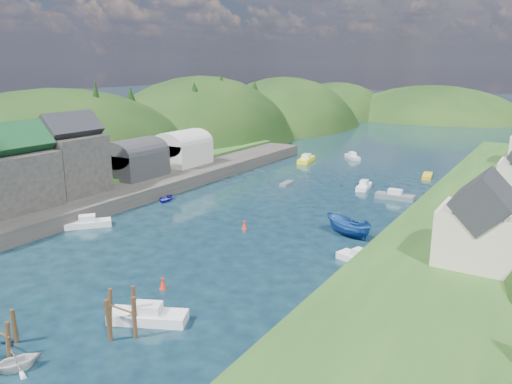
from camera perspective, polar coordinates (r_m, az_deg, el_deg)
The scene contains 12 objects.
ground at distance 82.95m, azimuth 7.98°, elevation 0.57°, with size 600.00×600.00×0.00m, color black.
hillside_left at distance 128.40m, azimuth -6.14°, elevation 1.91°, with size 44.00×245.56×52.00m.
far_hills at distance 202.65m, azimuth 22.57°, elevation 4.72°, with size 103.00×68.00×44.00m.
hill_trees at distance 94.51m, azimuth 12.02°, elevation 8.92°, with size 91.68×147.50×12.22m.
quay_left at distance 73.58m, azimuth -19.56°, elevation -1.14°, with size 12.00×110.00×2.00m, color #2D2B28.
terrace_left_grass at distance 78.98m, azimuth -22.79°, elevation -0.22°, with size 12.00×110.00×2.50m, color #234719.
boat_sheds at distance 86.78m, azimuth -10.92°, elevation 4.62°, with size 7.00×21.00×7.50m.
terrace_right at distance 66.96m, azimuth 24.36°, elevation -2.94°, with size 16.00×120.00×2.40m, color #234719.
piling_cluster_far at distance 39.80m, azimuth -15.06°, elevation -13.57°, with size 3.09×2.90×3.90m.
channel_buoy_near at distance 46.53m, azimuth -10.60°, elevation -10.27°, with size 0.70×0.70×1.10m.
channel_buoy_far at distance 61.39m, azimuth -1.34°, elevation -3.82°, with size 0.70×0.70×1.10m.
moored_boats at distance 60.62m, azimuth -3.17°, elevation -3.85°, with size 38.59×96.61×2.44m.
Camera 1 is at (31.94, -23.96, 19.78)m, focal length 35.00 mm.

